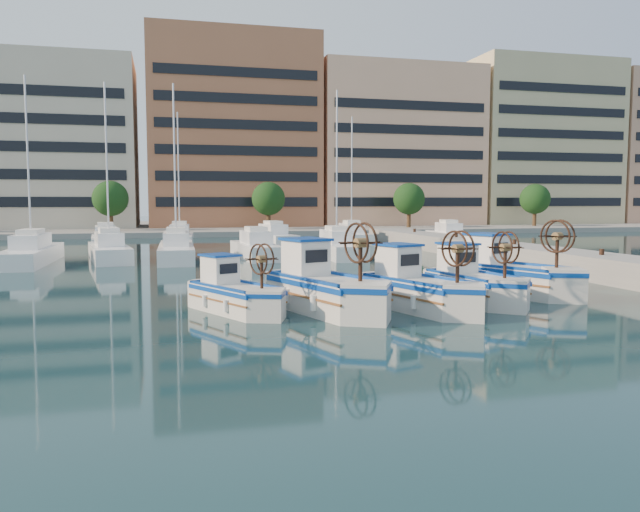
{
  "coord_description": "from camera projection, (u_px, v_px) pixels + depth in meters",
  "views": [
    {
      "loc": [
        -8.11,
        -20.6,
        3.85
      ],
      "look_at": [
        -1.61,
        5.44,
        1.5
      ],
      "focal_mm": 35.0,
      "sensor_mm": 36.0,
      "label": 1
    }
  ],
  "objects": [
    {
      "name": "ground",
      "position": [
        401.0,
        310.0,
        22.2
      ],
      "size": [
        300.0,
        300.0,
        0.0
      ],
      "primitive_type": "plane",
      "color": "#18383E",
      "rests_on": "ground"
    },
    {
      "name": "quay",
      "position": [
        576.0,
        263.0,
        33.02
      ],
      "size": [
        3.0,
        60.0,
        1.2
      ],
      "primitive_type": "cube",
      "color": "gray",
      "rests_on": "ground"
    },
    {
      "name": "waterfront",
      "position": [
        292.0,
        149.0,
        86.33
      ],
      "size": [
        180.0,
        40.0,
        25.6
      ],
      "color": "gray",
      "rests_on": "ground"
    },
    {
      "name": "yacht_marina",
      "position": [
        230.0,
        245.0,
        47.67
      ],
      "size": [
        36.8,
        22.77,
        11.5
      ],
      "color": "white",
      "rests_on": "ground"
    },
    {
      "name": "fishing_boat_a",
      "position": [
        234.0,
        292.0,
        21.72
      ],
      "size": [
        3.12,
        4.14,
        2.5
      ],
      "rotation": [
        0.0,
        0.0,
        0.45
      ],
      "color": "silver",
      "rests_on": "ground"
    },
    {
      "name": "fishing_boat_b",
      "position": [
        323.0,
        286.0,
        21.86
      ],
      "size": [
        3.53,
        5.28,
        3.19
      ],
      "rotation": [
        0.0,
        0.0,
        0.32
      ],
      "color": "silver",
      "rests_on": "ground"
    },
    {
      "name": "fishing_boat_c",
      "position": [
        417.0,
        287.0,
        22.23
      ],
      "size": [
        3.18,
        4.82,
        2.91
      ],
      "rotation": [
        0.0,
        0.0,
        0.31
      ],
      "color": "silver",
      "rests_on": "ground"
    },
    {
      "name": "fishing_boat_d",
      "position": [
        472.0,
        282.0,
        23.9
      ],
      "size": [
        2.36,
        4.62,
        2.82
      ],
      "rotation": [
        0.0,
        0.0,
        0.12
      ],
      "color": "silver",
      "rests_on": "ground"
    },
    {
      "name": "fishing_boat_e",
      "position": [
        509.0,
        273.0,
        25.99
      ],
      "size": [
        3.79,
        5.25,
        3.16
      ],
      "rotation": [
        0.0,
        0.0,
        0.4
      ],
      "color": "silver",
      "rests_on": "ground"
    }
  ]
}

